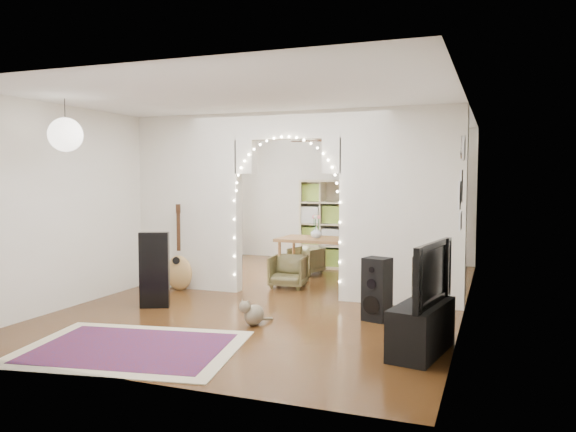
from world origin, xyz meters
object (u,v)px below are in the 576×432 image
(floor_speaker, at_px, (377,289))
(bookcase, at_px, (343,224))
(acoustic_guitar, at_px, (179,259))
(dining_chair_right, at_px, (306,261))
(dining_table, at_px, (316,242))
(dining_chair_left, at_px, (288,271))
(media_console, at_px, (421,328))

(floor_speaker, height_order, bookcase, bookcase)
(acoustic_guitar, distance_m, dining_chair_right, 2.52)
(floor_speaker, xyz_separation_m, dining_table, (-1.42, 2.02, 0.30))
(dining_chair_left, bearing_deg, floor_speaker, -48.55)
(floor_speaker, bearing_deg, bookcase, 128.53)
(dining_table, height_order, dining_chair_right, dining_table)
(media_console, distance_m, dining_chair_right, 4.70)
(media_console, height_order, bookcase, bookcase)
(acoustic_guitar, distance_m, dining_table, 2.23)
(floor_speaker, height_order, media_console, floor_speaker)
(dining_table, relative_size, dining_chair_left, 2.17)
(media_console, relative_size, dining_table, 0.82)
(acoustic_guitar, relative_size, dining_chair_left, 2.01)
(bookcase, distance_m, dining_chair_left, 2.21)
(dining_chair_left, bearing_deg, dining_chair_right, 89.24)
(media_console, xyz_separation_m, bookcase, (-2.07, 4.75, 0.60))
(bookcase, bearing_deg, media_console, -74.71)
(floor_speaker, bearing_deg, acoustic_guitar, -175.32)
(dining_chair_right, bearing_deg, floor_speaker, -41.23)
(media_console, distance_m, bookcase, 5.22)
(bookcase, bearing_deg, dining_chair_left, -107.55)
(dining_chair_left, bearing_deg, acoustic_guitar, -158.32)
(acoustic_guitar, distance_m, media_console, 4.33)
(bookcase, bearing_deg, acoustic_guitar, -130.58)
(acoustic_guitar, height_order, dining_chair_right, acoustic_guitar)
(media_console, relative_size, dining_chair_right, 1.89)
(dining_chair_left, relative_size, dining_chair_right, 1.07)
(media_console, xyz_separation_m, dining_table, (-2.09, 3.12, 0.43))
(bookcase, relative_size, dining_chair_right, 3.21)
(acoustic_guitar, relative_size, dining_table, 0.93)
(acoustic_guitar, xyz_separation_m, floor_speaker, (3.24, -0.74, -0.11))
(dining_table, xyz_separation_m, dining_chair_right, (-0.45, 0.83, -0.44))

